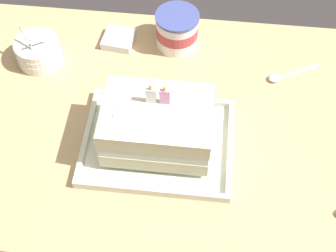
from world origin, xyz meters
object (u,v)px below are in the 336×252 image
at_px(foil_tray, 158,143).
at_px(bowl_stack, 38,51).
at_px(serving_spoon_by_bowls, 280,77).
at_px(napkin_pile, 119,39).
at_px(birthday_cake, 157,125).
at_px(ice_cream_tub, 177,30).

distance_m(foil_tray, bowl_stack, 0.43).
height_order(foil_tray, bowl_stack, bowl_stack).
bearing_deg(serving_spoon_by_bowls, bowl_stack, -179.68).
bearing_deg(napkin_pile, serving_spoon_by_bowls, -10.68).
xyz_separation_m(foil_tray, serving_spoon_by_bowls, (0.30, 0.24, -0.00)).
relative_size(birthday_cake, ice_cream_tub, 2.08).
xyz_separation_m(birthday_cake, bowl_stack, (-0.35, 0.24, -0.05)).
xyz_separation_m(bowl_stack, ice_cream_tub, (0.36, 0.10, 0.02)).
distance_m(bowl_stack, napkin_pile, 0.22).
bearing_deg(bowl_stack, ice_cream_tub, 15.65).
relative_size(bowl_stack, napkin_pile, 1.34).
relative_size(foil_tray, napkin_pile, 3.89).
bearing_deg(foil_tray, birthday_cake, 90.00).
relative_size(foil_tray, bowl_stack, 2.90).
height_order(birthday_cake, ice_cream_tub, birthday_cake).
distance_m(birthday_cake, ice_cream_tub, 0.34).
bearing_deg(birthday_cake, bowl_stack, 145.74).
xyz_separation_m(foil_tray, napkin_pile, (-0.15, 0.33, 0.00)).
distance_m(birthday_cake, serving_spoon_by_bowls, 0.39).
height_order(serving_spoon_by_bowls, napkin_pile, napkin_pile).
height_order(bowl_stack, serving_spoon_by_bowls, bowl_stack).
distance_m(bowl_stack, ice_cream_tub, 0.38).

